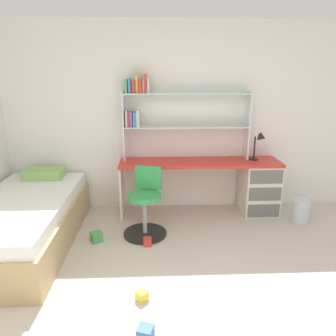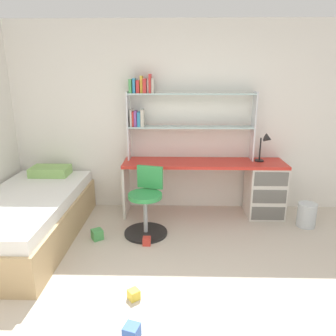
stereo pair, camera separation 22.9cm
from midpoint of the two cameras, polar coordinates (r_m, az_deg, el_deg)
room_shell at (r=3.13m, az=-18.73°, el=4.81°), size 5.65×6.57×2.55m
desk at (r=4.46m, az=15.32°, el=-2.94°), size 2.15×0.50×0.75m
bookshelf_hutch at (r=4.25m, az=2.25°, el=10.42°), size 1.68×0.22×1.12m
desk_lamp at (r=4.39m, az=18.61°, el=4.24°), size 0.20×0.17×0.38m
swivel_chair at (r=3.84m, az=-2.20°, el=-7.24°), size 0.52×0.52×0.81m
bed_platform at (r=4.00m, az=-22.33°, el=-8.27°), size 1.04×2.08×0.66m
waste_bin at (r=4.48m, az=24.96°, el=-7.64°), size 0.23×0.23×0.31m
toy_block_blue_0 at (r=2.61m, az=-3.72°, el=-27.33°), size 0.14×0.14×0.11m
toy_block_red_1 at (r=3.70m, az=-2.02°, el=-12.98°), size 0.09×0.09×0.09m
toy_block_green_2 at (r=3.87m, az=-10.89°, el=-11.64°), size 0.16×0.16×0.12m
toy_block_yellow_4 at (r=2.94m, az=-3.77°, el=-21.72°), size 0.12×0.12×0.09m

